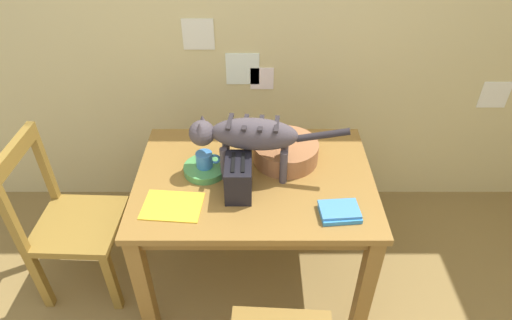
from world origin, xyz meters
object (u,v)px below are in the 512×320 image
Objects in this scene: coffee_mug at (207,160)px; book_stack at (341,212)px; dining_table at (256,191)px; saucer_bowl at (207,169)px; wooden_chair_far at (71,221)px; toaster at (240,177)px; magazine at (174,206)px; wicker_basket at (287,151)px; cat at (248,136)px.

coffee_mug reaches higher than book_stack.
dining_table is 5.51× the size of saucer_bowl.
toaster is at bearing 87.26° from wooden_chair_far.
magazine is at bearing -116.96° from saucer_bowl.
saucer_bowl is 0.68m from book_stack.
wooden_chair_far is (-1.11, -0.17, -0.33)m from wicker_basket.
wicker_basket reaches higher than dining_table.
wicker_basket is at bearing 118.48° from book_stack.
dining_table is 0.27m from saucer_bowl.
book_stack is (0.61, -0.30, -0.06)m from coffee_mug.
magazine is 0.74m from book_stack.
toaster is (-0.44, 0.15, 0.07)m from book_stack.
wooden_chair_far reaches higher than wicker_basket.
magazine reaches higher than dining_table.
book_stack is (0.74, -0.05, 0.01)m from magazine.
wicker_basket is at bearing 14.01° from coffee_mug.
toaster reaches higher than saucer_bowl.
cat is 0.46m from magazine.
magazine is (-0.37, -0.21, 0.10)m from dining_table.
wicker_basket is 0.35× the size of wooden_chair_far.
coffee_mug is at bearing 153.88° from book_stack.
saucer_bowl is 0.23× the size of wooden_chair_far.
saucer_bowl is 0.80× the size of magazine.
toaster is at bearing -40.86° from saucer_bowl.
cat is 2.78× the size of magazine.
dining_table is 6.28× the size of book_stack.
cat is at bearing -5.61° from saucer_bowl.
wooden_chair_far is at bearing 170.26° from book_stack.
dining_table is at bearing 34.70° from magazine.
cat reaches higher than toaster.
saucer_bowl is 0.78m from wooden_chair_far.
wooden_chair_far is (-0.72, -0.07, -0.35)m from coffee_mug.
magazine is at bearing -146.64° from wicker_basket.
dining_table is at bearing 144.65° from book_stack.
toaster reaches higher than magazine.
magazine is at bearing 129.74° from cat.
toaster is at bearing 168.93° from cat.
coffee_mug reaches higher than dining_table.
cat is 3.98× the size of book_stack.
toaster is 0.22× the size of wooden_chair_far.
magazine is (-0.12, -0.25, -0.02)m from saucer_bowl.
coffee_mug is 0.60× the size of toaster.
book_stack is at bearing -61.52° from wicker_basket.
book_stack is 0.56× the size of wicker_basket.
dining_table is 0.22m from toaster.
wicker_basket reaches higher than saucer_bowl.
saucer_bowl is 0.64× the size of wicker_basket.
coffee_mug is (0.00, 0.00, 0.06)m from saucer_bowl.
toaster reaches higher than wicker_basket.
saucer_bowl is at bearing 154.01° from book_stack.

